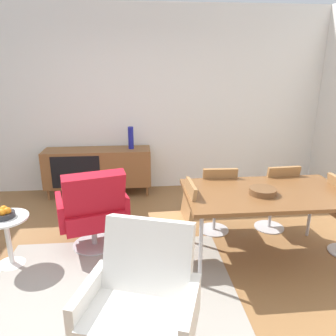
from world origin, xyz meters
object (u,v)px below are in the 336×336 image
sideboard (98,167)px  dining_chair_near_window (176,220)px  dining_table (266,196)px  dining_chair_back_right (275,194)px  vase_cobalt (131,138)px  armchair_black_shell (142,300)px  lounge_chair_red (93,209)px  fruit_bowl (4,213)px  side_table_round (8,236)px  dining_chair_back_left (216,196)px  wooden_bowl_on_table (263,191)px

sideboard → dining_chair_near_window: size_ratio=1.87×
dining_chair_near_window → dining_table: bearing=-0.2°
sideboard → dining_chair_back_right: bearing=-32.0°
dining_chair_back_right → vase_cobalt: bearing=140.8°
sideboard → dining_table: size_ratio=1.00×
dining_chair_near_window → armchair_black_shell: size_ratio=0.90×
lounge_chair_red → fruit_bowl: 0.85m
sideboard → dining_chair_near_window: (0.98, -1.94, 0.03)m
vase_cobalt → lounge_chair_red: vase_cobalt is taller
lounge_chair_red → fruit_bowl: bearing=-163.9°
vase_cobalt → dining_table: 2.38m
vase_cobalt → lounge_chair_red: (-0.39, -1.60, -0.42)m
dining_table → side_table_round: size_ratio=3.08×
dining_chair_back_left → dining_chair_near_window: size_ratio=1.00×
vase_cobalt → dining_chair_back_right: vase_cobalt is taller
vase_cobalt → side_table_round: bearing=-123.1°
vase_cobalt → dining_chair_back_left: 1.76m
dining_table → side_table_round: 2.58m
dining_chair_back_right → fruit_bowl: bearing=-171.3°
dining_table → dining_chair_back_left: (-0.35, 0.56, -0.23)m
armchair_black_shell → fruit_bowl: bearing=137.0°
lounge_chair_red → dining_chair_back_right: bearing=5.7°
wooden_bowl_on_table → armchair_black_shell: 1.60m
wooden_bowl_on_table → side_table_round: bearing=175.8°
dining_chair_near_window → armchair_black_shell: 1.15m
dining_chair_back_right → fruit_bowl: dining_chair_back_right is taller
vase_cobalt → fruit_bowl: 2.21m
wooden_bowl_on_table → lounge_chair_red: lounge_chair_red is taller
vase_cobalt → armchair_black_shell: bearing=-88.0°
lounge_chair_red → dining_chair_near_window: bearing=-22.2°
dining_table → lounge_chair_red: 1.79m
side_table_round → fruit_bowl: (-0.00, -0.00, 0.24)m
vase_cobalt → dining_chair_back_right: (1.71, -1.39, -0.42)m
dining_chair_near_window → side_table_round: (-1.66, 0.12, -0.15)m
vase_cobalt → wooden_bowl_on_table: (1.29, -2.01, -0.12)m
vase_cobalt → armchair_black_shell: 3.08m
vase_cobalt → armchair_black_shell: size_ratio=0.35×
lounge_chair_red → armchair_black_shell: (0.49, -1.45, 0.00)m
vase_cobalt → sideboard: bearing=-179.8°
dining_table → dining_chair_back_left: 0.70m
dining_chair_back_left → dining_table: bearing=-57.7°
dining_chair_back_right → wooden_bowl_on_table: bearing=-124.0°
dining_chair_back_left → lounge_chair_red: lounge_chair_red is taller
dining_chair_back_right → dining_chair_near_window: (-1.24, -0.56, 0.00)m
dining_table → armchair_black_shell: size_ratio=1.69×
dining_table → dining_chair_near_window: (-0.89, 0.00, -0.23)m
dining_chair_near_window → side_table_round: dining_chair_near_window is taller
sideboard → lounge_chair_red: size_ratio=1.69×
dining_table → lounge_chair_red: bearing=168.6°
vase_cobalt → dining_chair_back_left: bearing=-54.3°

